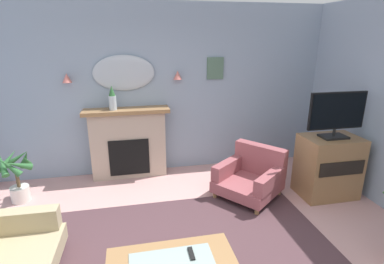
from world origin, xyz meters
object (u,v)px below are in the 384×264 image
object	(u,v)px
mantel_vase_right	(112,99)
potted_plant_small_fern	(17,175)
fireplace	(129,144)
tv_cabinet	(328,166)
tv_remote	(191,254)
armchair_beside_couch	(251,175)
tv_flatscreen	(337,114)
wall_sconce_left	(67,78)
framed_picture	(215,68)
wall_mirror	(124,73)
wall_sconce_right	(178,75)

from	to	relation	value
mantel_vase_right	potted_plant_small_fern	xyz separation A→B (m)	(-1.35, -0.50, -0.93)
fireplace	potted_plant_small_fern	bearing A→B (deg)	-161.19
tv_cabinet	tv_remote	bearing A→B (deg)	-148.94
armchair_beside_couch	tv_flatscreen	distance (m)	1.46
wall_sconce_left	potted_plant_small_fern	world-z (taller)	wall_sconce_left
framed_picture	wall_sconce_left	bearing A→B (deg)	-178.54
fireplace	tv_flatscreen	world-z (taller)	tv_flatscreen
mantel_vase_right	wall_mirror	distance (m)	0.46
tv_flatscreen	potted_plant_small_fern	bearing A→B (deg)	170.42
tv_cabinet	wall_sconce_right	bearing A→B (deg)	146.08
fireplace	tv_remote	world-z (taller)	fireplace
fireplace	wall_mirror	distance (m)	1.15
wall_mirror	framed_picture	distance (m)	1.50
tv_remote	potted_plant_small_fern	size ratio (longest dim) A/B	0.21
fireplace	armchair_beside_couch	size ratio (longest dim) A/B	1.19
armchair_beside_couch	tv_cabinet	size ratio (longest dim) A/B	1.27
wall_sconce_right	tv_cabinet	world-z (taller)	wall_sconce_right
armchair_beside_couch	potted_plant_small_fern	bearing A→B (deg)	171.48
wall_sconce_right	tv_flatscreen	size ratio (longest dim) A/B	0.17
tv_remote	potted_plant_small_fern	xyz separation A→B (m)	(-2.06, 2.12, -0.04)
mantel_vase_right	tv_flatscreen	bearing A→B (deg)	-22.18
wall_mirror	framed_picture	world-z (taller)	wall_mirror
tv_remote	armchair_beside_couch	world-z (taller)	armchair_beside_couch
wall_sconce_left	potted_plant_small_fern	bearing A→B (deg)	-138.43
wall_sconce_left	tv_remote	size ratio (longest dim) A/B	0.88
armchair_beside_couch	tv_cabinet	world-z (taller)	tv_cabinet
mantel_vase_right	tv_remote	size ratio (longest dim) A/B	2.39
wall_sconce_right	tv_flatscreen	distance (m)	2.45
framed_picture	armchair_beside_couch	xyz separation A→B (m)	(0.25, -1.17, -1.44)
wall_sconce_left	tv_cabinet	distance (m)	4.11
armchair_beside_couch	tv_cabinet	distance (m)	1.12
fireplace	potted_plant_small_fern	xyz separation A→B (m)	(-1.55, -0.53, -0.16)
wall_mirror	tv_flatscreen	xyz separation A→B (m)	(2.84, -1.41, -0.46)
fireplace	tv_cabinet	size ratio (longest dim) A/B	1.51
potted_plant_small_fern	fireplace	bearing A→B (deg)	18.81
mantel_vase_right	tv_flatscreen	size ratio (longest dim) A/B	0.46
tv_remote	potted_plant_small_fern	world-z (taller)	potted_plant_small_fern
wall_mirror	wall_sconce_right	size ratio (longest dim) A/B	6.86
tv_cabinet	potted_plant_small_fern	distance (m)	4.45
potted_plant_small_fern	tv_cabinet	bearing A→B (deg)	-9.31
framed_picture	tv_remote	bearing A→B (deg)	-109.45
fireplace	mantel_vase_right	xyz separation A→B (m)	(-0.20, -0.03, 0.77)
mantel_vase_right	framed_picture	distance (m)	1.76
framed_picture	potted_plant_small_fern	bearing A→B (deg)	-167.45
mantel_vase_right	armchair_beside_couch	world-z (taller)	mantel_vase_right
mantel_vase_right	armchair_beside_couch	bearing A→B (deg)	-26.95
wall_mirror	armchair_beside_couch	xyz separation A→B (m)	(1.75, -1.16, -1.40)
armchair_beside_couch	potted_plant_small_fern	xyz separation A→B (m)	(-3.30, 0.49, 0.10)
wall_sconce_left	wall_sconce_right	xyz separation A→B (m)	(1.70, 0.00, 0.00)
mantel_vase_right	framed_picture	xyz separation A→B (m)	(1.70, 0.18, 0.41)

